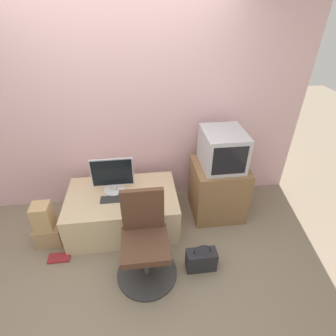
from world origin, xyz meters
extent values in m
plane|color=#7F705B|center=(0.00, 0.00, 0.00)|extent=(12.00, 12.00, 0.00)
cube|color=beige|center=(0.00, 1.32, 1.30)|extent=(4.40, 0.05, 2.60)
cube|color=#CCB289|center=(-0.07, 0.76, 0.24)|extent=(1.25, 0.79, 0.47)
cube|color=olive|center=(1.10, 0.87, 0.35)|extent=(0.62, 0.58, 0.70)
cylinder|color=silver|center=(-0.15, 0.84, 0.48)|extent=(0.24, 0.24, 0.02)
cylinder|color=silver|center=(-0.15, 0.84, 0.53)|extent=(0.09, 0.09, 0.07)
cube|color=silver|center=(-0.15, 0.85, 0.72)|extent=(0.47, 0.01, 0.34)
cube|color=black|center=(-0.15, 0.84, 0.72)|extent=(0.44, 0.02, 0.32)
cube|color=#2D2D2D|center=(-0.15, 0.68, 0.48)|extent=(0.30, 0.12, 0.01)
ellipsoid|color=black|center=(0.08, 0.70, 0.49)|extent=(0.06, 0.04, 0.03)
cube|color=#B7B7BC|center=(1.10, 0.89, 0.91)|extent=(0.46, 0.52, 0.43)
cube|color=black|center=(1.10, 0.63, 0.91)|extent=(0.38, 0.01, 0.33)
cylinder|color=#333333|center=(0.16, 0.04, 0.01)|extent=(0.60, 0.60, 0.03)
cylinder|color=#4C4C51|center=(0.16, 0.04, 0.22)|extent=(0.05, 0.05, 0.37)
cube|color=#513323|center=(0.16, 0.04, 0.44)|extent=(0.44, 0.44, 0.07)
cube|color=#513323|center=(0.16, 0.24, 0.70)|extent=(0.40, 0.05, 0.46)
cube|color=#A3845B|center=(-0.90, 0.58, 0.12)|extent=(0.28, 0.20, 0.24)
cube|color=tan|center=(-0.90, 0.58, 0.40)|extent=(0.19, 0.19, 0.31)
cube|color=#232328|center=(0.71, 0.05, 0.12)|extent=(0.30, 0.14, 0.24)
torus|color=#232328|center=(0.71, 0.05, 0.25)|extent=(0.18, 0.01, 0.18)
cube|color=maroon|center=(-0.76, 0.34, 0.01)|extent=(0.22, 0.12, 0.02)
camera|label=1|loc=(0.17, -1.59, 2.36)|focal=28.00mm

